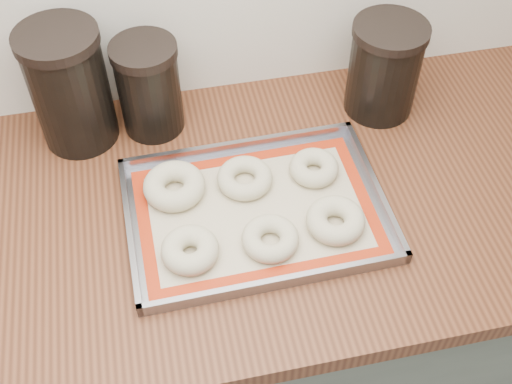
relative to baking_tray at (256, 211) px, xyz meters
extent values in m
cube|color=slate|center=(0.03, 0.04, -0.48)|extent=(3.00, 0.65, 0.86)
cube|color=brown|center=(0.03, 0.04, -0.03)|extent=(3.06, 0.68, 0.04)
cube|color=gray|center=(0.00, 0.00, 0.00)|extent=(0.47, 0.34, 0.00)
cube|color=gray|center=(0.00, 0.16, 0.01)|extent=(0.46, 0.02, 0.02)
cube|color=gray|center=(0.00, -0.16, 0.01)|extent=(0.46, 0.02, 0.02)
cube|color=gray|center=(-0.22, 0.00, 0.01)|extent=(0.02, 0.33, 0.02)
cube|color=gray|center=(0.22, 0.00, 0.01)|extent=(0.02, 0.33, 0.02)
cube|color=#C6B793|center=(0.00, 0.00, 0.00)|extent=(0.42, 0.30, 0.00)
cube|color=#B2280B|center=(0.00, 0.13, 0.00)|extent=(0.42, 0.03, 0.00)
cube|color=#B2280B|center=(0.00, -0.13, 0.00)|extent=(0.42, 0.03, 0.00)
cube|color=#B2280B|center=(-0.20, 0.00, 0.00)|extent=(0.03, 0.25, 0.00)
cube|color=#B2280B|center=(0.20, 0.00, 0.00)|extent=(0.03, 0.25, 0.00)
torus|color=beige|center=(-0.13, -0.07, 0.02)|extent=(0.11, 0.11, 0.04)
torus|color=beige|center=(0.01, -0.08, 0.01)|extent=(0.13, 0.13, 0.03)
torus|color=beige|center=(0.13, -0.06, 0.02)|extent=(0.12, 0.12, 0.04)
torus|color=beige|center=(-0.14, 0.07, 0.02)|extent=(0.12, 0.12, 0.04)
torus|color=beige|center=(-0.01, 0.07, 0.01)|extent=(0.13, 0.13, 0.03)
torus|color=beige|center=(0.13, 0.07, 0.01)|extent=(0.12, 0.12, 0.03)
cylinder|color=black|center=(-0.30, 0.27, 0.10)|extent=(0.15, 0.15, 0.22)
cylinder|color=black|center=(-0.30, 0.27, 0.23)|extent=(0.15, 0.15, 0.02)
cylinder|color=black|center=(-0.15, 0.27, 0.08)|extent=(0.12, 0.12, 0.17)
cylinder|color=black|center=(-0.15, 0.27, 0.18)|extent=(0.13, 0.13, 0.02)
cylinder|color=black|center=(0.31, 0.23, 0.08)|extent=(0.14, 0.14, 0.18)
cylinder|color=black|center=(0.31, 0.23, 0.18)|extent=(0.15, 0.15, 0.02)
camera|label=1|loc=(-0.15, -0.70, 0.90)|focal=45.00mm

